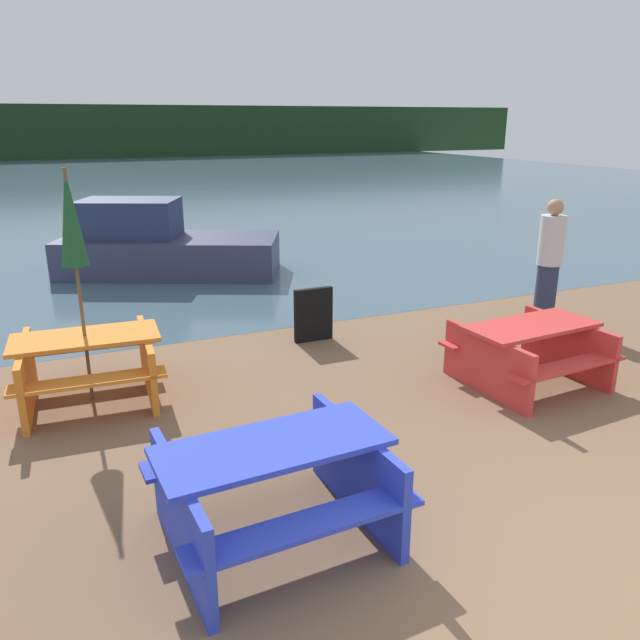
% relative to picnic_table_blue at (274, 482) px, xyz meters
% --- Properties ---
extents(water, '(60.00, 50.00, 0.00)m').
position_rel_picnic_table_blue_xyz_m(water, '(1.91, 29.49, -0.47)').
color(water, '#425B6B').
rests_on(water, ground_plane).
extents(far_treeline, '(80.00, 1.60, 4.00)m').
position_rel_picnic_table_blue_xyz_m(far_treeline, '(1.91, 49.49, 1.53)').
color(far_treeline, '#193319').
rests_on(far_treeline, water).
extents(picnic_table_blue, '(1.72, 1.47, 0.78)m').
position_rel_picnic_table_blue_xyz_m(picnic_table_blue, '(0.00, 0.00, 0.00)').
color(picnic_table_blue, blue).
rests_on(picnic_table_blue, ground_plane).
extents(picnic_table_red, '(1.64, 1.49, 0.72)m').
position_rel_picnic_table_blue_xyz_m(picnic_table_red, '(3.65, 1.51, -0.04)').
color(picnic_table_red, red).
rests_on(picnic_table_red, ground_plane).
extents(picnic_table_orange, '(1.59, 1.46, 0.74)m').
position_rel_picnic_table_blue_xyz_m(picnic_table_orange, '(-1.05, 3.05, -0.02)').
color(picnic_table_orange, orange).
rests_on(picnic_table_orange, ground_plane).
extents(umbrella_darkgreen, '(0.27, 0.27, 2.50)m').
position_rel_picnic_table_blue_xyz_m(umbrella_darkgreen, '(-1.05, 3.05, 1.50)').
color(umbrella_darkgreen, brown).
rests_on(umbrella_darkgreen, ground_plane).
extents(boat, '(4.52, 3.29, 1.46)m').
position_rel_picnic_table_blue_xyz_m(boat, '(0.72, 8.72, 0.07)').
color(boat, '#333856').
rests_on(boat, water).
extents(person, '(0.37, 0.37, 1.84)m').
position_rel_picnic_table_blue_xyz_m(person, '(5.56, 3.32, 0.46)').
color(person, '#283351').
rests_on(person, ground_plane).
extents(signboard, '(0.55, 0.08, 0.75)m').
position_rel_picnic_table_blue_xyz_m(signboard, '(1.94, 3.85, -0.09)').
color(signboard, black).
rests_on(signboard, ground_plane).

